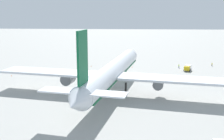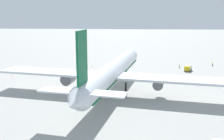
% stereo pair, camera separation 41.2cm
% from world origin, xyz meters
% --- Properties ---
extents(ground_plane, '(600.00, 600.00, 0.00)m').
position_xyz_m(ground_plane, '(0.00, 0.00, 0.00)').
color(ground_plane, '#9E9E99').
extents(airliner, '(72.41, 76.42, 22.55)m').
position_xyz_m(airliner, '(-1.32, 0.33, 6.90)').
color(airliner, silver).
rests_on(airliner, ground).
extents(service_truck_1, '(5.22, 4.03, 2.48)m').
position_xyz_m(service_truck_1, '(34.23, -31.72, 1.39)').
color(service_truck_1, yellow).
rests_on(service_truck_1, ground).
extents(ground_worker_1, '(0.54, 0.54, 1.64)m').
position_xyz_m(ground_worker_1, '(45.82, -45.79, 0.83)').
color(ground_worker_1, black).
rests_on(ground_worker_1, ground).
extents(ground_worker_2, '(0.56, 0.56, 1.79)m').
position_xyz_m(ground_worker_2, '(40.05, -28.85, 0.91)').
color(ground_worker_2, navy).
rests_on(ground_worker_2, ground).
extents(traffic_cone_1, '(0.36, 0.36, 0.55)m').
position_xyz_m(traffic_cone_1, '(19.05, 43.11, 0.28)').
color(traffic_cone_1, orange).
rests_on(traffic_cone_1, ground).
extents(traffic_cone_2, '(0.36, 0.36, 0.55)m').
position_xyz_m(traffic_cone_2, '(41.14, 12.90, 0.28)').
color(traffic_cone_2, orange).
rests_on(traffic_cone_2, ground).
extents(traffic_cone_3, '(0.36, 0.36, 0.55)m').
position_xyz_m(traffic_cone_3, '(39.95, -6.84, 0.28)').
color(traffic_cone_3, orange).
rests_on(traffic_cone_3, ground).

